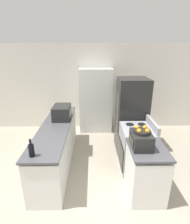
% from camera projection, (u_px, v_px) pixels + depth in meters
% --- Properties ---
extents(ground_plane, '(14.00, 14.00, 0.00)m').
position_uv_depth(ground_plane, '(97.00, 217.00, 2.69)').
color(ground_plane, '#A89E89').
extents(wall_back, '(7.00, 0.06, 2.60)m').
position_uv_depth(wall_back, '(94.00, 88.00, 5.44)').
color(wall_back, silver).
rests_on(wall_back, ground_plane).
extents(counter_left, '(0.60, 2.56, 0.92)m').
position_uv_depth(counter_left, '(57.00, 145.00, 3.82)').
color(counter_left, silver).
rests_on(counter_left, ground_plane).
extents(counter_right, '(0.60, 0.72, 0.92)m').
position_uv_depth(counter_right, '(145.00, 173.00, 2.98)').
color(counter_right, silver).
rests_on(counter_right, ground_plane).
extents(pantry_cabinet, '(0.96, 0.53, 1.92)m').
position_uv_depth(pantry_cabinet, '(96.00, 101.00, 5.27)').
color(pantry_cabinet, silver).
rests_on(pantry_cabinet, ground_plane).
extents(stove, '(0.66, 0.77, 1.08)m').
position_uv_depth(stove, '(136.00, 148.00, 3.69)').
color(stove, '#9E9EA3').
rests_on(stove, ground_plane).
extents(refrigerator, '(0.72, 0.72, 1.81)m').
position_uv_depth(refrigerator, '(131.00, 115.00, 4.28)').
color(refrigerator, black).
rests_on(refrigerator, ground_plane).
extents(microwave, '(0.38, 0.52, 0.31)m').
position_uv_depth(microwave, '(62.00, 112.00, 3.98)').
color(microwave, black).
rests_on(microwave, counter_left).
extents(wine_bottle, '(0.09, 0.09, 0.28)m').
position_uv_depth(wine_bottle, '(31.00, 150.00, 2.58)').
color(wine_bottle, black).
rests_on(wine_bottle, counter_left).
extents(toaster_oven, '(0.32, 0.42, 0.26)m').
position_uv_depth(toaster_oven, '(141.00, 140.00, 2.82)').
color(toaster_oven, black).
rests_on(toaster_oven, counter_right).
extents(fruit_bowl, '(0.27, 0.27, 0.10)m').
position_uv_depth(fruit_bowl, '(142.00, 131.00, 2.77)').
color(fruit_bowl, black).
rests_on(fruit_bowl, toaster_oven).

